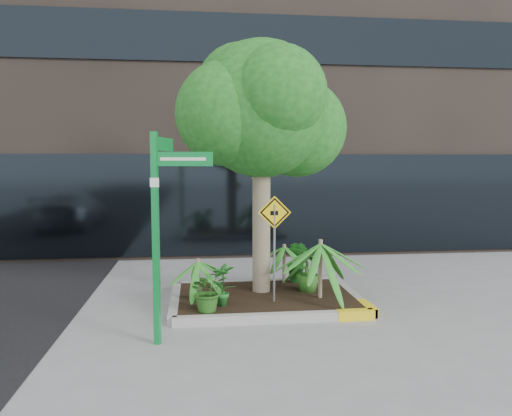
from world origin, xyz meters
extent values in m
plane|color=gray|center=(0.00, 0.00, 0.00)|extent=(80.00, 80.00, 0.00)
cube|color=#2D2621|center=(0.50, 8.50, 7.50)|extent=(18.00, 8.00, 15.00)
cube|color=#9E9E99|center=(0.20, 1.40, 0.07)|extent=(3.20, 0.15, 0.15)
cube|color=#9E9E99|center=(0.20, -0.80, 0.07)|extent=(3.20, 0.15, 0.15)
cube|color=#9E9E99|center=(-1.40, 0.30, 0.07)|extent=(0.15, 2.20, 0.15)
cube|color=#9E9E99|center=(1.80, 0.30, 0.07)|extent=(0.15, 2.20, 0.15)
cube|color=yellow|center=(1.50, -0.80, 0.07)|extent=(0.60, 0.17, 0.15)
cube|color=black|center=(0.20, 0.30, 0.12)|extent=(3.05, 2.05, 0.06)
cylinder|color=gray|center=(0.16, 0.59, 1.52)|extent=(0.32, 0.32, 3.04)
cylinder|color=gray|center=(0.26, 0.59, 2.64)|extent=(0.58, 0.16, 0.99)
sphere|color=#175118|center=(0.16, 0.59, 3.45)|extent=(2.43, 2.43, 2.43)
sphere|color=#175118|center=(0.87, 0.89, 3.14)|extent=(1.83, 1.83, 1.83)
sphere|color=#175118|center=(-0.45, 0.39, 3.35)|extent=(1.83, 1.83, 1.83)
sphere|color=#175118|center=(0.36, -0.02, 3.65)|extent=(1.62, 1.62, 1.62)
sphere|color=#175118|center=(-0.14, 1.10, 3.85)|extent=(1.72, 1.72, 1.72)
cylinder|color=gray|center=(1.12, 0.01, 0.66)|extent=(0.07, 0.07, 1.03)
cylinder|color=gray|center=(-0.99, 0.15, 0.51)|extent=(0.07, 0.07, 0.71)
cylinder|color=gray|center=(0.68, 1.14, 0.53)|extent=(0.07, 0.07, 0.76)
imported|color=#225317|center=(-0.84, -0.55, 0.48)|extent=(0.78, 0.78, 0.66)
imported|color=#306D20|center=(1.00, 0.47, 0.53)|extent=(0.60, 0.60, 0.76)
imported|color=#216B24|center=(-0.59, -0.27, 0.52)|extent=(0.50, 0.50, 0.74)
imported|color=#195819|center=(0.95, 1.15, 0.56)|extent=(0.62, 0.62, 0.81)
cube|color=#0C8434|center=(-1.56, -1.50, 1.46)|extent=(0.10, 0.10, 2.92)
cube|color=#0C8434|center=(-1.18, -1.60, 2.56)|extent=(0.79, 0.23, 0.19)
cube|color=#0C8434|center=(-1.46, -1.12, 2.77)|extent=(0.23, 0.79, 0.19)
cube|color=white|center=(-1.18, -1.62, 2.56)|extent=(0.61, 0.16, 0.04)
cube|color=white|center=(-1.48, -1.12, 2.77)|extent=(0.16, 0.61, 0.04)
cube|color=white|center=(-1.56, -1.55, 2.24)|extent=(0.12, 0.04, 0.13)
cylinder|color=slate|center=(0.28, -0.15, 0.98)|extent=(0.04, 0.09, 1.66)
cube|color=yellow|center=(0.28, -0.17, 1.68)|extent=(0.55, 0.06, 0.55)
cube|color=black|center=(0.28, -0.18, 1.68)|extent=(0.49, 0.04, 0.49)
cube|color=yellow|center=(0.28, -0.18, 1.68)|extent=(0.42, 0.03, 0.42)
cube|color=black|center=(0.28, -0.19, 1.67)|extent=(0.13, 0.01, 0.07)
camera|label=1|loc=(-1.00, -8.33, 2.54)|focal=35.00mm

